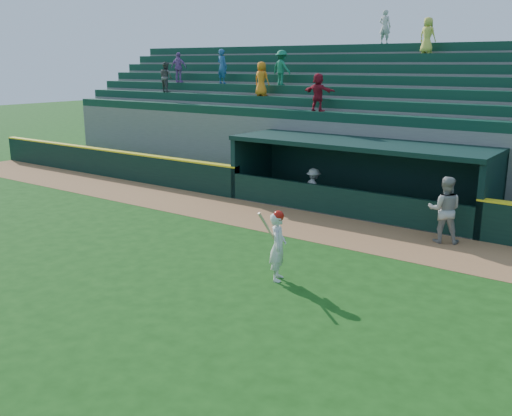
# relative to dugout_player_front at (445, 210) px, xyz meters

# --- Properties ---
(ground) EXTENTS (120.00, 120.00, 0.00)m
(ground) POSITION_rel_dugout_player_front_xyz_m (-3.83, -5.68, -0.98)
(ground) COLOR #164611
(ground) RESTS_ON ground
(warning_track) EXTENTS (40.00, 3.00, 0.01)m
(warning_track) POSITION_rel_dugout_player_front_xyz_m (-3.83, -0.78, -0.98)
(warning_track) COLOR #94633B
(warning_track) RESTS_ON ground
(field_wall_left) EXTENTS (15.50, 0.30, 1.20)m
(field_wall_left) POSITION_rel_dugout_player_front_xyz_m (-16.08, 0.87, -0.38)
(field_wall_left) COLOR black
(field_wall_left) RESTS_ON ground
(wall_stripe_left) EXTENTS (15.50, 0.32, 0.06)m
(wall_stripe_left) POSITION_rel_dugout_player_front_xyz_m (-16.08, 0.87, 0.25)
(wall_stripe_left) COLOR yellow
(wall_stripe_left) RESTS_ON field_wall_left
(dugout_player_front) EXTENTS (1.14, 1.01, 1.96)m
(dugout_player_front) POSITION_rel_dugout_player_front_xyz_m (0.00, 0.00, 0.00)
(dugout_player_front) COLOR #9C9C97
(dugout_player_front) RESTS_ON ground
(dugout_player_inside) EXTENTS (1.06, 0.85, 1.44)m
(dugout_player_inside) POSITION_rel_dugout_player_front_xyz_m (-5.23, 1.40, -0.26)
(dugout_player_inside) COLOR #A5A5A0
(dugout_player_inside) RESTS_ON ground
(dugout) EXTENTS (9.40, 2.80, 2.46)m
(dugout) POSITION_rel_dugout_player_front_xyz_m (-3.83, 2.33, 0.38)
(dugout) COLOR slate
(dugout) RESTS_ON ground
(stands) EXTENTS (34.50, 6.31, 7.44)m
(stands) POSITION_rel_dugout_player_front_xyz_m (-3.84, 6.89, 1.41)
(stands) COLOR slate
(stands) RESTS_ON ground
(batter_at_plate) EXTENTS (0.63, 0.83, 1.75)m
(batter_at_plate) POSITION_rel_dugout_player_front_xyz_m (-2.24, -5.36, -0.11)
(batter_at_plate) COLOR silver
(batter_at_plate) RESTS_ON ground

